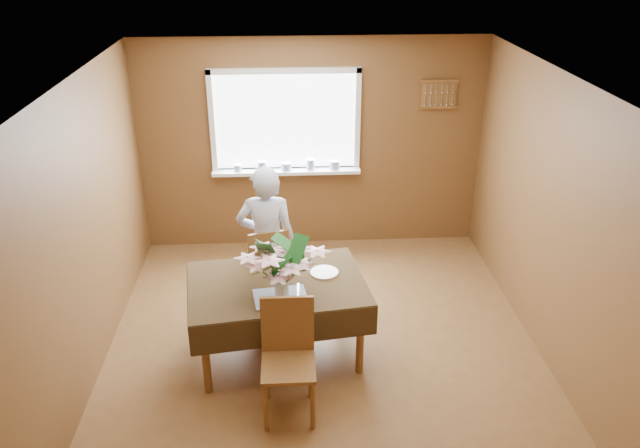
{
  "coord_description": "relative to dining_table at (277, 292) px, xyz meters",
  "views": [
    {
      "loc": [
        -0.31,
        -4.7,
        3.57
      ],
      "look_at": [
        0.0,
        0.55,
        1.05
      ],
      "focal_mm": 35.0,
      "sensor_mm": 36.0,
      "label": 1
    }
  ],
  "objects": [
    {
      "name": "table_knife",
      "position": [
        0.18,
        -0.15,
        0.1
      ],
      "size": [
        0.03,
        0.23,
        0.0
      ],
      "primitive_type": "cube",
      "rotation": [
        0.0,
        0.0,
        -0.04
      ],
      "color": "silver",
      "rests_on": "dining_table"
    },
    {
      "name": "chair_near",
      "position": [
        0.09,
        -0.72,
        -0.13
      ],
      "size": [
        0.42,
        0.42,
        0.98
      ],
      "rotation": [
        0.0,
        0.0,
        -0.0
      ],
      "color": "brown",
      "rests_on": "floor"
    },
    {
      "name": "wall_left",
      "position": [
        -1.59,
        -0.01,
        0.59
      ],
      "size": [
        0.0,
        4.5,
        4.5
      ],
      "primitive_type": "plane",
      "rotation": [
        1.57,
        0.0,
        1.57
      ],
      "color": "brown",
      "rests_on": "floor"
    },
    {
      "name": "spoon_rack",
      "position": [
        1.86,
        2.21,
        1.19
      ],
      "size": [
        0.44,
        0.05,
        0.33
      ],
      "color": "brown",
      "rests_on": "wall_back"
    },
    {
      "name": "window_assembly",
      "position": [
        0.12,
        2.19,
        0.69
      ],
      "size": [
        1.72,
        0.2,
        1.22
      ],
      "color": "white",
      "rests_on": "wall_back"
    },
    {
      "name": "seated_woman",
      "position": [
        -0.1,
        0.7,
        0.13
      ],
      "size": [
        0.58,
        0.39,
        1.58
      ],
      "primitive_type": "imported",
      "rotation": [
        0.0,
        0.0,
        3.12
      ],
      "color": "white",
      "rests_on": "floor"
    },
    {
      "name": "side_plate",
      "position": [
        0.43,
        0.14,
        0.1
      ],
      "size": [
        0.31,
        0.31,
        0.01
      ],
      "primitive_type": "cylinder",
      "rotation": [
        0.0,
        0.0,
        0.27
      ],
      "color": "white",
      "rests_on": "dining_table"
    },
    {
      "name": "floor",
      "position": [
        0.41,
        -0.01,
        -0.66
      ],
      "size": [
        4.5,
        4.5,
        0.0
      ],
      "primitive_type": "plane",
      "color": "brown",
      "rests_on": "ground"
    },
    {
      "name": "ceiling",
      "position": [
        0.41,
        -0.01,
        1.84
      ],
      "size": [
        4.5,
        4.5,
        0.0
      ],
      "primitive_type": "plane",
      "rotation": [
        3.14,
        0.0,
        0.0
      ],
      "color": "white",
      "rests_on": "wall_back"
    },
    {
      "name": "chair_far",
      "position": [
        -0.1,
        0.72,
        -0.15
      ],
      "size": [
        0.48,
        0.48,
        0.94
      ],
      "rotation": [
        0.0,
        0.0,
        3.38
      ],
      "color": "brown",
      "rests_on": "floor"
    },
    {
      "name": "flower_bouquet",
      "position": [
        0.04,
        -0.24,
        0.43
      ],
      "size": [
        0.6,
        0.6,
        0.52
      ],
      "rotation": [
        0.0,
        0.0,
        -0.05
      ],
      "color": "white",
      "rests_on": "dining_table"
    },
    {
      "name": "wall_right",
      "position": [
        2.41,
        -0.01,
        0.59
      ],
      "size": [
        0.0,
        4.5,
        4.5
      ],
      "primitive_type": "plane",
      "rotation": [
        1.57,
        0.0,
        -1.57
      ],
      "color": "brown",
      "rests_on": "floor"
    },
    {
      "name": "wall_back",
      "position": [
        0.41,
        2.24,
        0.59
      ],
      "size": [
        4.0,
        0.0,
        4.0
      ],
      "primitive_type": "plane",
      "rotation": [
        1.57,
        0.0,
        0.0
      ],
      "color": "brown",
      "rests_on": "floor"
    },
    {
      "name": "wall_front",
      "position": [
        0.41,
        -2.26,
        0.59
      ],
      "size": [
        4.0,
        0.0,
        4.0
      ],
      "primitive_type": "plane",
      "rotation": [
        -1.57,
        0.0,
        0.0
      ],
      "color": "brown",
      "rests_on": "floor"
    },
    {
      "name": "dining_table",
      "position": [
        0.0,
        0.0,
        0.0
      ],
      "size": [
        1.68,
        1.26,
        0.76
      ],
      "rotation": [
        0.0,
        0.0,
        0.14
      ],
      "color": "brown",
      "rests_on": "floor"
    }
  ]
}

